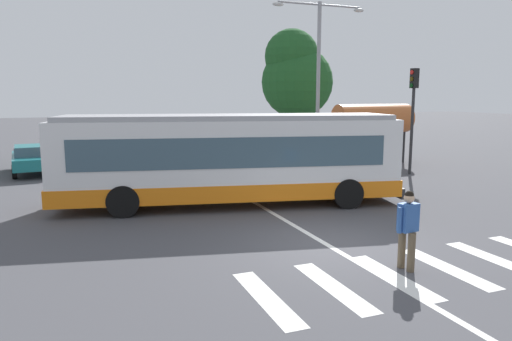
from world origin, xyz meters
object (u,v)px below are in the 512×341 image
parked_car_teal (33,157)px  parked_car_white (201,150)px  pedestrian_crossing_street (408,226)px  background_tree_right (295,75)px  parked_car_champagne (247,149)px  parked_car_silver (292,147)px  bus_stop_shelter (373,120)px  city_transit_bus (229,159)px  traffic_light_far_corner (413,104)px  parked_car_red (95,154)px  twin_arm_street_lamp (319,65)px  parked_car_black (148,153)px

parked_car_teal → parked_car_white: size_ratio=1.00×
pedestrian_crossing_street → background_tree_right: (7.06, 19.98, 4.07)m
pedestrian_crossing_street → parked_car_champagne: bearing=81.5°
parked_car_white → parked_car_teal: bearing=-179.4°
parked_car_silver → background_tree_right: 5.59m
parked_car_silver → bus_stop_shelter: (3.19, -3.29, 1.65)m
parked_car_silver → city_transit_bus: bearing=-125.9°
traffic_light_far_corner → bus_stop_shelter: size_ratio=1.13×
city_transit_bus → traffic_light_far_corner: (9.96, 2.94, 1.71)m
traffic_light_far_corner → parked_car_teal: bearing=157.8°
parked_car_red → twin_arm_street_lamp: size_ratio=0.55×
traffic_light_far_corner → twin_arm_street_lamp: 5.40m
traffic_light_far_corner → background_tree_right: bearing=97.3°
parked_car_silver → bus_stop_shelter: bearing=-45.9°
city_transit_bus → parked_car_red: city_transit_bus is taller
parked_car_champagne → twin_arm_street_lamp: bearing=-35.0°
city_transit_bus → pedestrian_crossing_street: 7.36m
parked_car_red → parked_car_black: (2.59, -0.61, 0.00)m
parked_car_silver → bus_stop_shelter: size_ratio=1.07×
parked_car_white → background_tree_right: 8.81m
city_transit_bus → parked_car_black: (-1.30, 9.46, -0.82)m
parked_car_silver → twin_arm_street_lamp: (0.29, -2.47, 4.52)m
parked_car_white → traffic_light_far_corner: bearing=-39.4°
parked_car_white → traffic_light_far_corner: traffic_light_far_corner is taller
parked_car_white → parked_car_champagne: bearing=-9.4°
pedestrian_crossing_street → traffic_light_far_corner: 13.29m
city_transit_bus → parked_car_red: 10.83m
parked_car_silver → background_tree_right: background_tree_right is taller
traffic_light_far_corner → parked_car_black: bearing=149.9°
bus_stop_shelter → background_tree_right: background_tree_right is taller
parked_car_teal → bus_stop_shelter: bearing=-11.3°
city_transit_bus → parked_car_black: bearing=97.8°
traffic_light_far_corner → background_tree_right: background_tree_right is taller
parked_car_white → pedestrian_crossing_street: bearing=-89.9°
pedestrian_crossing_street → traffic_light_far_corner: (8.33, 10.09, 2.33)m
city_transit_bus → parked_car_white: bearing=80.8°
parked_car_silver → traffic_light_far_corner: bearing=-66.0°
parked_car_red → twin_arm_street_lamp: 12.39m
parked_car_white → twin_arm_street_lamp: 7.72m
parked_car_white → twin_arm_street_lamp: size_ratio=0.55×
parked_car_white → background_tree_right: (7.10, 3.00, 4.27)m
parked_car_silver → parked_car_red: bearing=177.8°
parked_car_champagne → parked_car_silver: bearing=4.9°
parked_car_teal → twin_arm_street_lamp: 14.91m
bus_stop_shelter → pedestrian_crossing_street: bearing=-122.3°
background_tree_right → parked_car_champagne: bearing=-143.3°
parked_car_black → parked_car_white: size_ratio=0.98×
city_transit_bus → traffic_light_far_corner: traffic_light_far_corner is taller
parked_car_white → bus_stop_shelter: (8.58, -3.46, 1.65)m
parked_car_black → parked_car_silver: same height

